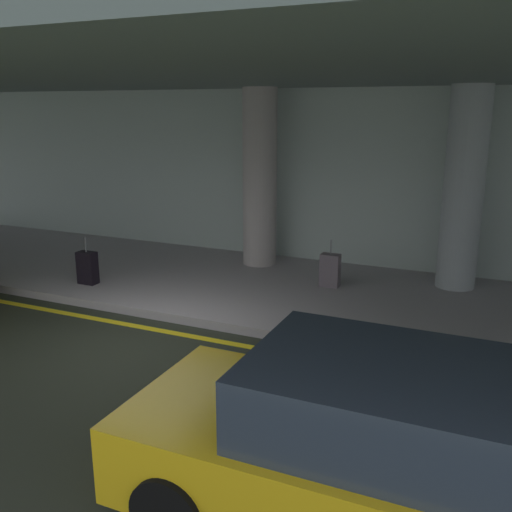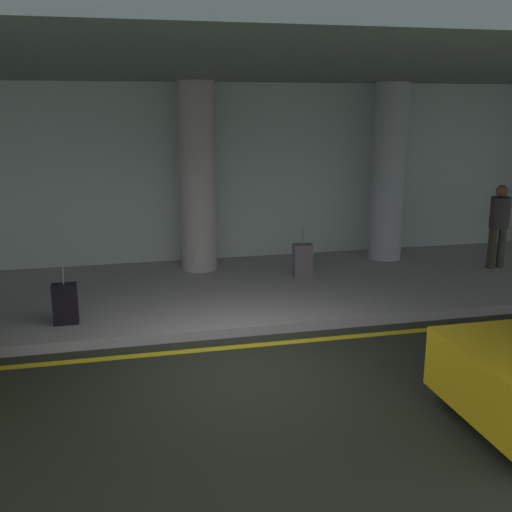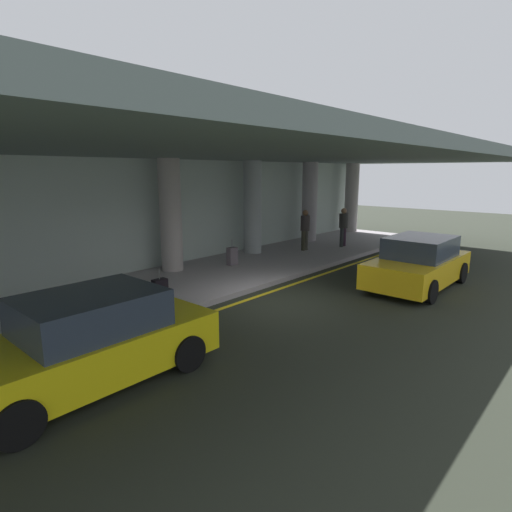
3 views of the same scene
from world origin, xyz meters
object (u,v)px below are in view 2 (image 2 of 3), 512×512
object	(u,v)px
support_column_far_left	(198,178)
person_waiting_for_ride	(499,221)
suitcase_upright_primary	(65,304)
suitcase_upright_secondary	(302,260)
support_column_left_mid	(388,173)

from	to	relation	value
support_column_far_left	person_waiting_for_ride	bearing A→B (deg)	-12.38
support_column_far_left	suitcase_upright_primary	bearing A→B (deg)	-132.11
person_waiting_for_ride	suitcase_upright_secondary	size ratio (longest dim) A/B	1.87
person_waiting_for_ride	support_column_far_left	bearing A→B (deg)	35.16
support_column_far_left	support_column_left_mid	size ratio (longest dim) A/B	1.00
suitcase_upright_primary	suitcase_upright_secondary	world-z (taller)	same
support_column_far_left	suitcase_upright_secondary	size ratio (longest dim) A/B	4.06
support_column_left_mid	person_waiting_for_ride	size ratio (longest dim) A/B	2.17
support_column_left_mid	suitcase_upright_secondary	distance (m)	2.79
support_column_left_mid	suitcase_upright_primary	size ratio (longest dim) A/B	4.06
support_column_far_left	person_waiting_for_ride	size ratio (longest dim) A/B	2.17
support_column_far_left	support_column_left_mid	world-z (taller)	same
support_column_left_mid	support_column_far_left	bearing A→B (deg)	180.00
support_column_left_mid	person_waiting_for_ride	distance (m)	2.40
support_column_left_mid	suitcase_upright_secondary	xyz separation A→B (m)	(-2.14, -0.96, -1.51)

